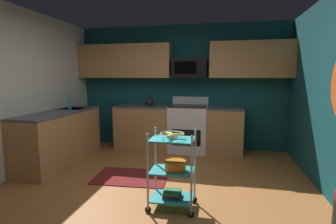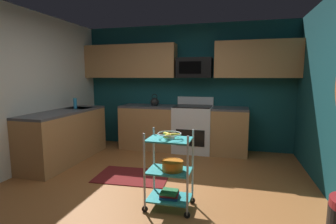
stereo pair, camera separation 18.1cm
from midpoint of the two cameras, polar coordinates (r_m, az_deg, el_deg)
floor at (r=3.52m, az=-5.56°, el=-18.17°), size 4.40×4.80×0.04m
wall_back at (r=5.53m, az=1.83°, el=5.57°), size 4.52×0.06×2.60m
counter_run at (r=5.05m, az=-8.80°, el=-4.32°), size 3.50×2.42×0.92m
oven_range at (r=5.28m, az=3.58°, el=-3.56°), size 0.76×0.65×1.10m
upper_cabinets at (r=5.36m, az=0.94°, el=11.38°), size 4.40×0.33×0.70m
microwave at (r=5.28m, az=3.86°, el=9.79°), size 0.70×0.39×0.40m
rolling_cart at (r=3.02m, az=-0.83°, el=-12.96°), size 0.56×0.37×0.91m
fruit_bowl at (r=2.90m, az=-0.85°, el=-5.08°), size 0.27×0.27×0.07m
mixing_bowl_large at (r=2.99m, az=-0.13°, el=-11.79°), size 0.25×0.25×0.11m
book_stack at (r=3.13m, az=-0.82°, el=-17.83°), size 0.23×0.20×0.08m
kettle at (r=5.37m, az=-5.04°, el=2.23°), size 0.21×0.18×0.26m
dish_soap_bottle at (r=5.13m, az=-22.06°, el=1.67°), size 0.06×0.06×0.20m
floor_rug at (r=4.08m, az=-9.48°, el=-14.08°), size 1.14×0.77×0.01m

